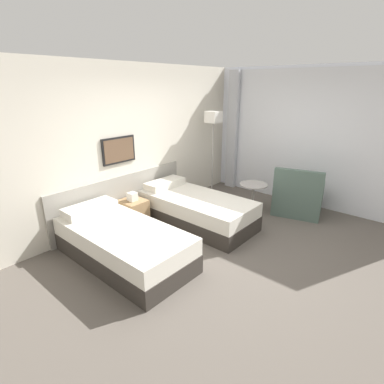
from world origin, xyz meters
TOP-DOWN VIEW (x-y plane):
  - ground_plane at (0.00, 0.00)m, footprint 16.00×16.00m
  - wall_headboard at (-0.03, 1.98)m, footprint 10.00×0.10m
  - wall_window at (2.59, -0.16)m, footprint 0.21×4.46m
  - bed_near_door at (-1.23, 0.91)m, footprint 0.98×2.04m
  - bed_near_window at (0.36, 0.91)m, footprint 0.98×2.04m
  - nightstand at (-0.43, 1.66)m, footprint 0.39×0.43m
  - floor_lamp at (1.64, 1.53)m, footprint 0.27×0.27m
  - side_table at (1.36, 0.34)m, footprint 0.51×0.51m
  - armchair at (1.95, -0.29)m, footprint 0.90×1.01m

SIDE VIEW (x-z plane):
  - ground_plane at x=0.00m, z-range 0.00..0.00m
  - nightstand at x=-0.43m, z-range -0.06..0.55m
  - bed_near_door at x=-1.23m, z-range -0.06..0.58m
  - bed_near_window at x=0.36m, z-range -0.06..0.58m
  - armchair at x=1.95m, z-range -0.17..0.76m
  - side_table at x=1.36m, z-range 0.13..0.73m
  - wall_headboard at x=-0.03m, z-range -0.05..2.65m
  - wall_window at x=2.59m, z-range -0.01..2.69m
  - floor_lamp at x=1.64m, z-range 0.66..2.50m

